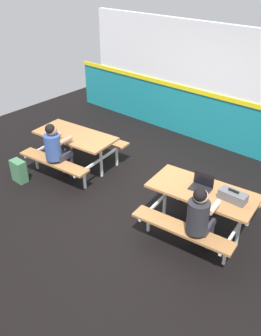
# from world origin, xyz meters

# --- Properties ---
(ground_plane) EXTENTS (10.00, 10.00, 0.02)m
(ground_plane) POSITION_xyz_m (0.00, 0.00, -0.01)
(ground_plane) COLOR black
(accent_backdrop) EXTENTS (8.00, 0.14, 2.60)m
(accent_backdrop) POSITION_xyz_m (0.00, 2.69, 1.25)
(accent_backdrop) COLOR teal
(accent_backdrop) RESTS_ON ground
(picnic_table_left) EXTENTS (1.71, 1.72, 0.74)m
(picnic_table_left) POSITION_xyz_m (-1.44, -0.05, 0.57)
(picnic_table_left) COLOR #9E6B3D
(picnic_table_left) RESTS_ON ground
(picnic_table_right) EXTENTS (1.71, 1.72, 0.74)m
(picnic_table_right) POSITION_xyz_m (1.44, -0.08, 0.57)
(picnic_table_right) COLOR #9E6B3D
(picnic_table_right) RESTS_ON ground
(student_nearer) EXTENTS (0.39, 0.54, 1.21)m
(student_nearer) POSITION_xyz_m (-1.35, -0.60, 0.71)
(student_nearer) COLOR #2D2D38
(student_nearer) RESTS_ON ground
(student_further) EXTENTS (0.39, 0.54, 1.21)m
(student_further) POSITION_xyz_m (1.72, -0.61, 0.71)
(student_further) COLOR #2D2D38
(student_further) RESTS_ON ground
(laptop_dark) EXTENTS (0.34, 0.26, 0.22)m
(laptop_dark) POSITION_xyz_m (1.40, -0.05, 0.79)
(laptop_dark) COLOR black
(laptop_dark) RESTS_ON picnic_table_right
(toolbox_grey) EXTENTS (0.40, 0.18, 0.18)m
(toolbox_grey) POSITION_xyz_m (1.90, -0.03, 0.81)
(toolbox_grey) COLOR #595B60
(toolbox_grey) RESTS_ON picnic_table_right
(backpack_dark) EXTENTS (0.30, 0.22, 0.44)m
(backpack_dark) POSITION_xyz_m (-1.89, -1.12, 0.22)
(backpack_dark) COLOR #3F724C
(backpack_dark) RESTS_ON ground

